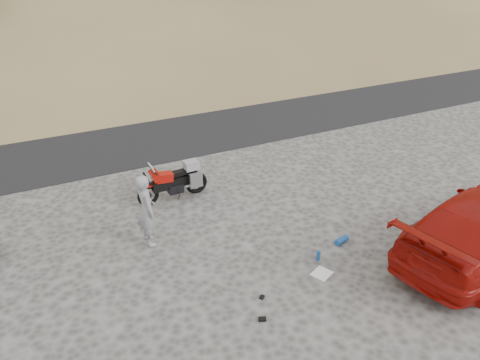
% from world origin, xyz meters
% --- Properties ---
extents(ground, '(140.00, 140.00, 0.00)m').
position_xyz_m(ground, '(0.00, 0.00, 0.00)').
color(ground, '#403E3B').
rests_on(ground, ground).
extents(road, '(120.00, 7.00, 0.05)m').
position_xyz_m(road, '(0.00, 9.00, 0.00)').
color(road, black).
rests_on(road, ground).
extents(motorcycle, '(2.16, 0.70, 1.29)m').
position_xyz_m(motorcycle, '(0.07, 3.09, 0.55)').
color(motorcycle, black).
rests_on(motorcycle, ground).
extents(man, '(0.46, 0.69, 1.87)m').
position_xyz_m(man, '(-1.30, 1.27, 0.00)').
color(man, gray).
rests_on(man, ground).
extents(red_car, '(5.82, 3.35, 1.59)m').
position_xyz_m(red_car, '(5.71, -2.72, 0.00)').
color(red_car, '#960E08').
rests_on(red_car, ground).
extents(gear_white_cloth, '(0.55, 0.52, 0.01)m').
position_xyz_m(gear_white_cloth, '(1.85, -1.67, 0.01)').
color(gear_white_cloth, white).
rests_on(gear_white_cloth, ground).
extents(gear_blue_mat, '(0.42, 0.26, 0.16)m').
position_xyz_m(gear_blue_mat, '(2.99, -0.88, 0.08)').
color(gear_blue_mat, navy).
rests_on(gear_blue_mat, ground).
extents(gear_bottle, '(0.10, 0.10, 0.25)m').
position_xyz_m(gear_bottle, '(2.07, -1.20, 0.13)').
color(gear_bottle, navy).
rests_on(gear_bottle, ground).
extents(gear_glove_a, '(0.19, 0.16, 0.04)m').
position_xyz_m(gear_glove_a, '(-0.06, -2.34, 0.02)').
color(gear_glove_a, black).
rests_on(gear_glove_a, ground).
extents(gear_glove_b, '(0.14, 0.14, 0.04)m').
position_xyz_m(gear_glove_b, '(0.25, -1.77, 0.02)').
color(gear_glove_b, black).
rests_on(gear_glove_b, ground).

